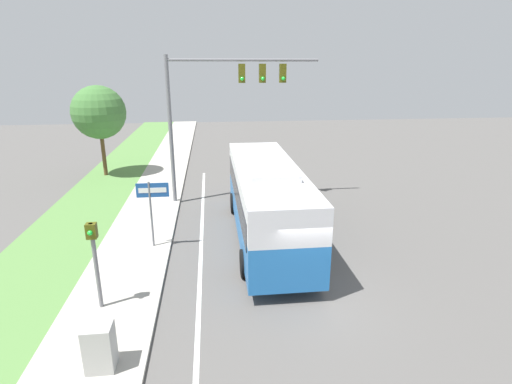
{
  "coord_description": "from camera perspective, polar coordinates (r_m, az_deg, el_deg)",
  "views": [
    {
      "loc": [
        -3.06,
        -11.11,
        6.96
      ],
      "look_at": [
        -1.2,
        5.22,
        1.7
      ],
      "focal_mm": 28.0,
      "sensor_mm": 36.0,
      "label": 1
    }
  ],
  "objects": [
    {
      "name": "street_sign",
      "position": [
        15.77,
        -14.64,
        -1.35
      ],
      "size": [
        1.22,
        0.08,
        2.75
      ],
      "color": "slate",
      "rests_on": "ground_plane"
    },
    {
      "name": "grass_verge",
      "position": [
        14.54,
        -32.34,
        -13.67
      ],
      "size": [
        3.6,
        80.0,
        0.1
      ],
      "color": "#568442",
      "rests_on": "ground_plane"
    },
    {
      "name": "pedestrian_signal",
      "position": [
        12.29,
        -22.1,
        -7.93
      ],
      "size": [
        0.28,
        0.34,
        2.77
      ],
      "color": "slate",
      "rests_on": "ground_plane"
    },
    {
      "name": "roadside_tree",
      "position": [
        27.07,
        -21.54,
        10.52
      ],
      "size": [
        3.3,
        3.3,
        5.67
      ],
      "color": "brown",
      "rests_on": "grass_verge"
    },
    {
      "name": "sidewalk",
      "position": [
        13.45,
        -19.62,
        -14.27
      ],
      "size": [
        2.8,
        80.0,
        0.12
      ],
      "color": "#ADA89E",
      "rests_on": "ground_plane"
    },
    {
      "name": "utility_cabinet",
      "position": [
        10.59,
        -21.43,
        -19.95
      ],
      "size": [
        0.65,
        0.57,
        1.15
      ],
      "color": "#A8A8A3",
      "rests_on": "sidewalk"
    },
    {
      "name": "ground_plane",
      "position": [
        13.46,
        7.83,
        -13.56
      ],
      "size": [
        80.0,
        80.0,
        0.0
      ],
      "primitive_type": "plane",
      "color": "#565451"
    },
    {
      "name": "bus",
      "position": [
        16.29,
        1.5,
        -0.59
      ],
      "size": [
        2.64,
        10.08,
        3.33
      ],
      "color": "#236BB7",
      "rests_on": "ground_plane"
    },
    {
      "name": "lane_divider_near",
      "position": [
        13.12,
        -8.12,
        -14.47
      ],
      "size": [
        0.14,
        30.0,
        0.01
      ],
      "color": "silver",
      "rests_on": "ground_plane"
    },
    {
      "name": "signal_gantry",
      "position": [
        20.3,
        -5.28,
        13.47
      ],
      "size": [
        7.48,
        0.41,
        7.42
      ],
      "color": "slate",
      "rests_on": "ground_plane"
    }
  ]
}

